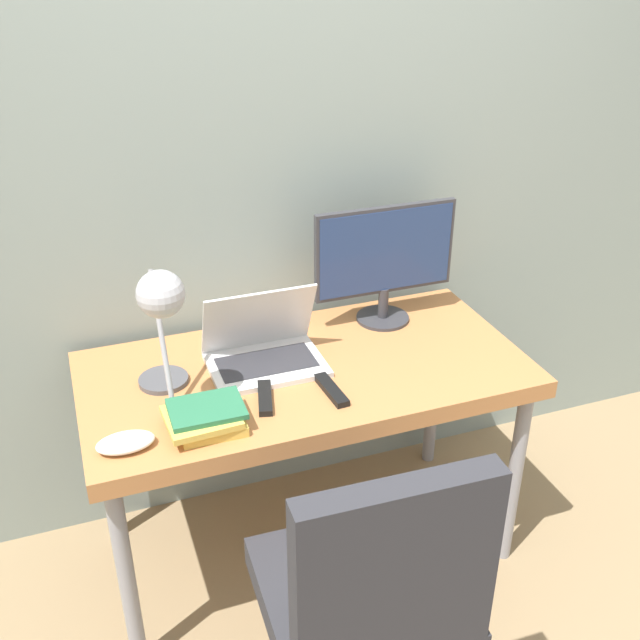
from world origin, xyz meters
TOP-DOWN VIEW (x-y plane):
  - ground_plane at (0.00, 0.00)m, footprint 12.00×12.00m
  - wall_back at (0.00, 0.77)m, footprint 8.00×0.05m
  - desk at (0.00, 0.35)m, footprint 1.42×0.71m
  - laptop at (-0.12, 0.42)m, footprint 0.36×0.26m
  - monitor at (0.37, 0.56)m, footprint 0.51×0.19m
  - desk_lamp at (-0.44, 0.27)m, footprint 0.15×0.31m
  - office_chair at (-0.10, -0.42)m, footprint 0.62×0.65m
  - book_stack at (-0.37, 0.14)m, footprint 0.23×0.19m
  - tv_remote at (-0.18, 0.21)m, footprint 0.08×0.17m
  - media_remote at (0.03, 0.18)m, footprint 0.05×0.18m
  - game_controller at (-0.59, 0.12)m, footprint 0.16×0.09m

SIDE VIEW (x-z plane):
  - ground_plane at x=0.00m, z-range 0.00..0.00m
  - office_chair at x=-0.10m, z-range 0.07..1.09m
  - desk at x=0.00m, z-range 0.31..1.08m
  - tv_remote at x=-0.18m, z-range 0.77..0.79m
  - media_remote at x=0.03m, z-range 0.77..0.79m
  - game_controller at x=-0.59m, z-range 0.77..0.81m
  - book_stack at x=-0.37m, z-range 0.77..0.83m
  - laptop at x=-0.12m, z-range 0.69..0.95m
  - monitor at x=0.37m, z-range 0.79..1.22m
  - desk_lamp at x=-0.44m, z-range 0.87..1.32m
  - wall_back at x=0.00m, z-range 0.00..2.60m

